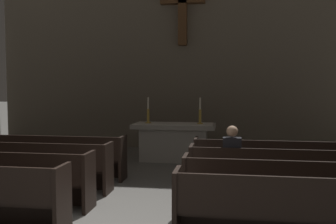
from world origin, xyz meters
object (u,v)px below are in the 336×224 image
(pew_right_row_2, at_px, (316,191))
(candlestick_left, at_px, (148,115))
(pew_right_row_4, at_px, (293,163))
(pew_left_row_4, at_px, (38,156))
(lone_worshipper, at_px, (232,160))
(candlestick_right, at_px, (200,115))
(altar, at_px, (174,141))
(pew_left_row_3, at_px, (13,165))
(pew_right_row_3, at_px, (303,175))
(pew_right_row_1, at_px, (335,214))

(pew_right_row_2, xyz_separation_m, candlestick_left, (-3.40, 4.27, 0.76))
(pew_right_row_2, distance_m, pew_right_row_4, 2.00)
(pew_right_row_2, bearing_deg, candlestick_left, 128.55)
(pew_left_row_4, xyz_separation_m, lone_worshipper, (4.20, -0.96, 0.22))
(pew_right_row_2, xyz_separation_m, pew_right_row_4, (0.00, 2.00, 0.00))
(candlestick_right, bearing_deg, candlestick_left, 180.00)
(pew_left_row_4, xyz_separation_m, altar, (2.70, 2.28, 0.06))
(pew_left_row_3, relative_size, candlestick_left, 5.61)
(candlestick_right, bearing_deg, pew_left_row_4, -146.23)
(pew_right_row_2, distance_m, lone_worshipper, 1.60)
(pew_right_row_2, bearing_deg, lone_worshipper, 139.31)
(pew_right_row_3, bearing_deg, lone_worshipper, 178.15)
(pew_left_row_4, bearing_deg, pew_left_row_3, -90.00)
(pew_right_row_1, height_order, candlestick_right, candlestick_right)
(pew_right_row_1, relative_size, lone_worshipper, 2.96)
(pew_left_row_4, height_order, pew_right_row_1, same)
(altar, xyz_separation_m, candlestick_left, (-0.70, 0.00, 0.70))
(pew_right_row_4, xyz_separation_m, lone_worshipper, (-1.21, -0.96, 0.22))
(pew_right_row_3, height_order, pew_right_row_4, same)
(candlestick_right, bearing_deg, lone_worshipper, -76.13)
(pew_right_row_1, bearing_deg, pew_right_row_2, 90.00)
(pew_left_row_4, bearing_deg, lone_worshipper, -12.85)
(pew_right_row_2, bearing_deg, pew_left_row_3, 169.55)
(pew_right_row_3, distance_m, lone_worshipper, 1.23)
(pew_left_row_3, height_order, candlestick_right, candlestick_right)
(candlestick_left, bearing_deg, pew_right_row_1, -57.14)
(pew_left_row_4, relative_size, pew_right_row_4, 1.00)
(pew_right_row_3, relative_size, altar, 1.78)
(pew_left_row_4, xyz_separation_m, pew_right_row_3, (5.41, -1.00, 0.00))
(pew_right_row_3, height_order, lone_worshipper, lone_worshipper)
(candlestick_left, xyz_separation_m, candlestick_right, (1.40, 0.00, 0.00))
(pew_left_row_3, relative_size, pew_right_row_4, 1.00)
(pew_right_row_4, xyz_separation_m, candlestick_left, (-3.40, 2.28, 0.76))
(altar, bearing_deg, pew_right_row_2, -57.67)
(pew_right_row_3, relative_size, pew_right_row_4, 1.00)
(lone_worshipper, bearing_deg, pew_right_row_2, -40.69)
(pew_left_row_4, height_order, candlestick_left, candlestick_left)
(pew_left_row_4, xyz_separation_m, pew_right_row_4, (5.41, 0.00, 0.00))
(pew_right_row_3, height_order, altar, altar)
(candlestick_left, xyz_separation_m, lone_worshipper, (2.20, -3.24, -0.54))
(pew_right_row_1, xyz_separation_m, pew_right_row_2, (0.00, 1.00, 0.00))
(pew_right_row_2, xyz_separation_m, candlestick_right, (-2.00, 4.27, 0.76))
(pew_left_row_3, height_order, pew_right_row_3, same)
(pew_right_row_2, relative_size, lone_worshipper, 2.96)
(pew_right_row_3, bearing_deg, pew_left_row_4, 169.55)
(pew_right_row_1, relative_size, pew_right_row_4, 1.00)
(pew_right_row_2, height_order, pew_right_row_4, same)
(pew_left_row_3, xyz_separation_m, pew_right_row_3, (5.41, 0.00, 0.00))
(pew_left_row_4, bearing_deg, candlestick_left, 48.64)
(pew_left_row_3, bearing_deg, candlestick_right, 43.89)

